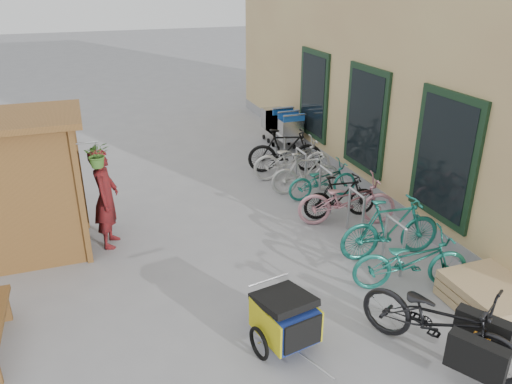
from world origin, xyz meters
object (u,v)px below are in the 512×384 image
object	(u,v)px
cargo_bike	(441,322)
child_trailer	(285,317)
shopping_carts	(282,123)
bike_2	(347,200)
bike_3	(340,197)
kiosk	(12,169)
bike_0	(411,260)
bike_7	(285,151)
bike_6	(292,159)
bike_4	(323,180)
person_kiosk	(106,198)
bike_1	(391,228)
bike_5	(306,173)
pallet_stack	(491,297)

from	to	relation	value
cargo_bike	child_trailer	bearing A→B (deg)	124.92
shopping_carts	child_trailer	world-z (taller)	shopping_carts
child_trailer	bike_2	bearing A→B (deg)	38.46
child_trailer	bike_3	distance (m)	3.93
kiosk	bike_3	distance (m)	5.80
bike_0	bike_3	world-z (taller)	bike_0
child_trailer	bike_3	size ratio (longest dim) A/B	0.96
child_trailer	bike_7	distance (m)	6.19
bike_6	bike_4	bearing A→B (deg)	-164.81
shopping_carts	person_kiosk	bearing A→B (deg)	-140.25
shopping_carts	bike_7	bearing A→B (deg)	-109.67
kiosk	bike_4	size ratio (longest dim) A/B	1.63
kiosk	bike_1	xyz separation A→B (m)	(5.74, -2.12, -1.02)
bike_1	bike_3	size ratio (longest dim) A/B	1.21
person_kiosk	bike_3	xyz separation A→B (m)	(4.31, -0.41, -0.44)
shopping_carts	bike_4	size ratio (longest dim) A/B	1.12
shopping_carts	bike_0	world-z (taller)	shopping_carts
bike_6	cargo_bike	bearing A→B (deg)	-178.68
bike_0	shopping_carts	bearing A→B (deg)	8.48
bike_2	bike_5	xyz separation A→B (m)	(-0.10, 1.61, -0.02)
kiosk	bike_4	distance (m)	5.90
bike_1	bike_2	size ratio (longest dim) A/B	0.96
shopping_carts	bike_0	xyz separation A→B (m)	(-0.76, -6.97, -0.18)
person_kiosk	bike_3	bearing A→B (deg)	-80.08
child_trailer	person_kiosk	bearing A→B (deg)	107.59
bike_1	bike_3	bearing A→B (deg)	8.23
person_kiosk	bike_3	distance (m)	4.35
cargo_bike	bike_7	size ratio (longest dim) A/B	1.17
bike_1	bike_7	size ratio (longest dim) A/B	1.00
bike_3	bike_5	size ratio (longest dim) A/B	0.95
bike_5	bike_3	bearing A→B (deg)	-168.43
pallet_stack	bike_2	xyz separation A→B (m)	(-0.63, 3.06, 0.28)
pallet_stack	kiosk	bearing A→B (deg)	148.34
bike_1	bike_7	bearing A→B (deg)	7.36
shopping_carts	cargo_bike	distance (m)	8.49
child_trailer	cargo_bike	xyz separation A→B (m)	(1.71, -0.81, 0.07)
bike_2	bike_0	bearing A→B (deg)	-166.66
person_kiosk	bike_5	bearing A→B (deg)	-62.31
bike_4	bike_2	bearing A→B (deg)	177.13
shopping_carts	bike_7	world-z (taller)	shopping_carts
person_kiosk	bike_4	world-z (taller)	person_kiosk
child_trailer	bike_7	xyz separation A→B (m)	(2.38, 5.71, 0.08)
shopping_carts	bike_6	size ratio (longest dim) A/B	0.94
bike_1	bike_5	xyz separation A→B (m)	(-0.19, 2.93, -0.07)
bike_2	bike_6	distance (m)	2.47
kiosk	bike_1	size ratio (longest dim) A/B	1.40
bike_4	bike_5	bearing A→B (deg)	32.59
bike_0	child_trailer	bearing A→B (deg)	119.57
bike_0	bike_4	distance (m)	3.43
person_kiosk	bike_1	world-z (taller)	person_kiosk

